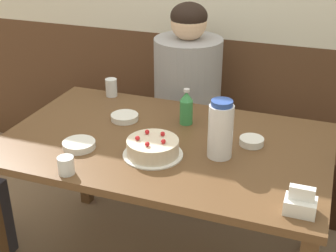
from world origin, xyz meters
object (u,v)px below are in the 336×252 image
object	(u,v)px
birthday_cake	(152,147)
soju_bottle	(186,107)
water_pitcher	(221,130)
bowl_side_dish	(125,117)
glass_water_tall	(66,165)
person_grey_tee	(187,105)
glass_tumbler_short	(111,88)
bench_seat	(209,159)
napkin_holder	(300,203)
bowl_rice_small	(79,145)
bowl_soup_white	(252,141)

from	to	relation	value
birthday_cake	soju_bottle	world-z (taller)	soju_bottle
birthday_cake	water_pitcher	bearing A→B (deg)	18.54
bowl_side_dish	birthday_cake	bearing A→B (deg)	-47.41
glass_water_tall	person_grey_tee	distance (m)	1.14
water_pitcher	glass_tumbler_short	xyz separation A→B (m)	(-0.74, 0.45, -0.08)
bench_seat	soju_bottle	size ratio (longest dim) A/B	13.08
birthday_cake	napkin_holder	size ratio (longest dim) A/B	2.36
birthday_cake	glass_tumbler_short	distance (m)	0.71
bench_seat	glass_tumbler_short	size ratio (longest dim) A/B	23.75
soju_bottle	bowl_rice_small	bearing A→B (deg)	-132.21
birthday_cake	soju_bottle	xyz separation A→B (m)	(0.04, 0.35, 0.05)
water_pitcher	glass_tumbler_short	size ratio (longest dim) A/B	2.58
soju_bottle	person_grey_tee	size ratio (longest dim) A/B	0.14
napkin_holder	bench_seat	bearing A→B (deg)	118.30
napkin_holder	bowl_side_dish	xyz separation A→B (m)	(-0.90, 0.49, -0.02)
napkin_holder	person_grey_tee	world-z (taller)	person_grey_tee
water_pitcher	bowl_rice_small	size ratio (longest dim) A/B	1.76
bench_seat	napkin_holder	xyz separation A→B (m)	(0.63, -1.18, 0.59)
bowl_soup_white	bowl_rice_small	distance (m)	0.77
soju_bottle	person_grey_tee	xyz separation A→B (m)	(-0.16, 0.51, -0.22)
water_pitcher	glass_water_tall	distance (m)	0.65
birthday_cake	bowl_soup_white	xyz separation A→B (m)	(0.38, 0.24, -0.02)
birthday_cake	water_pitcher	xyz separation A→B (m)	(0.27, 0.09, 0.09)
bowl_side_dish	bowl_soup_white	bearing A→B (deg)	-3.77
person_grey_tee	bowl_side_dish	bearing A→B (deg)	-13.72
water_pitcher	bowl_soup_white	bearing A→B (deg)	53.64
person_grey_tee	bowl_rice_small	bearing A→B (deg)	-12.73
glass_tumbler_short	birthday_cake	bearing A→B (deg)	-49.76
bench_seat	glass_water_tall	bearing A→B (deg)	-102.29
water_pitcher	soju_bottle	xyz separation A→B (m)	(-0.23, 0.26, -0.04)
napkin_holder	bowl_soup_white	distance (m)	0.51
water_pitcher	glass_water_tall	xyz separation A→B (m)	(-0.54, -0.35, -0.09)
birthday_cake	glass_tumbler_short	size ratio (longest dim) A/B	2.62
napkin_holder	bowl_rice_small	size ratio (longest dim) A/B	0.76
napkin_holder	water_pitcher	bearing A→B (deg)	140.97
soju_bottle	glass_tumbler_short	bearing A→B (deg)	158.62
person_grey_tee	soju_bottle	bearing A→B (deg)	17.14
birthday_cake	napkin_holder	distance (m)	0.67
soju_bottle	glass_water_tall	distance (m)	0.68
bowl_side_dish	person_grey_tee	size ratio (longest dim) A/B	0.11
bench_seat	person_grey_tee	world-z (taller)	person_grey_tee
bowl_rice_small	glass_tumbler_short	xyz separation A→B (m)	(-0.14, 0.60, 0.03)
water_pitcher	bowl_rice_small	world-z (taller)	water_pitcher
napkin_holder	birthday_cake	bearing A→B (deg)	162.27
bench_seat	soju_bottle	bearing A→B (deg)	-86.79
napkin_holder	bowl_soup_white	xyz separation A→B (m)	(-0.26, 0.44, -0.02)
napkin_holder	bowl_side_dish	bearing A→B (deg)	151.55
bench_seat	napkin_holder	distance (m)	1.46
person_grey_tee	bowl_soup_white	bearing A→B (deg)	38.90
bowl_soup_white	person_grey_tee	bearing A→B (deg)	128.90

